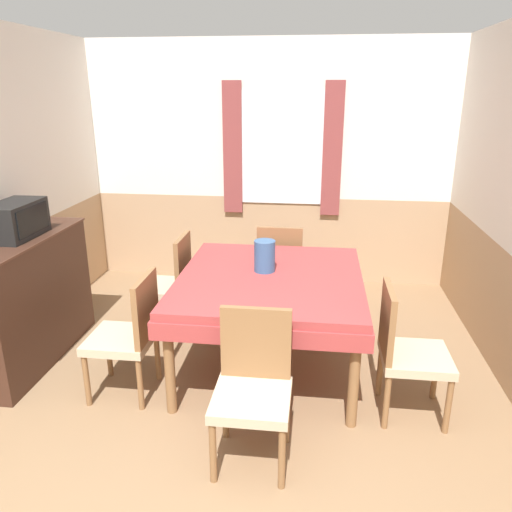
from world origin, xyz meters
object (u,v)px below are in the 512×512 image
at_px(chair_left_near, 130,332).
at_px(chair_head_near, 253,383).
at_px(chair_head_window, 280,266).
at_px(chair_left_far, 170,281).
at_px(tv, 16,220).
at_px(sideboard, 26,299).
at_px(chair_right_near, 405,348).
at_px(vase, 265,256).
at_px(dining_table, 270,288).

bearing_deg(chair_left_near, chair_head_near, -119.28).
height_order(chair_head_window, chair_left_far, same).
bearing_deg(tv, sideboard, -83.14).
xyz_separation_m(chair_right_near, vase, (-0.99, 0.58, 0.40)).
bearing_deg(chair_left_near, vase, -56.56).
distance_m(chair_left_near, chair_head_near, 1.07).
relative_size(chair_left_near, chair_head_window, 1.00).
bearing_deg(sideboard, chair_left_near, -20.55).
bearing_deg(chair_head_near, chair_right_near, -150.72).
bearing_deg(chair_left_far, chair_left_near, -180.00).
xyz_separation_m(dining_table, chair_head_window, (0.00, 1.01, -0.18)).
distance_m(chair_head_window, tv, 2.32).
relative_size(sideboard, vase, 5.59).
distance_m(chair_right_near, sideboard, 2.89).
xyz_separation_m(chair_head_near, chair_left_far, (-0.94, 1.50, 0.00)).
xyz_separation_m(chair_left_near, chair_head_window, (0.94, 1.50, 0.00)).
height_order(chair_head_window, tv, tv).
height_order(chair_right_near, tv, tv).
distance_m(sideboard, vase, 1.92).
relative_size(dining_table, sideboard, 1.15).
xyz_separation_m(chair_right_near, chair_left_far, (-1.87, 0.97, 0.00)).
bearing_deg(dining_table, chair_left_far, 152.55).
bearing_deg(tv, vase, 5.22).
bearing_deg(chair_left_far, tv, 119.47).
distance_m(dining_table, chair_head_near, 1.03).
height_order(chair_head_near, chair_left_far, same).
distance_m(chair_head_near, chair_right_near, 1.07).
bearing_deg(vase, chair_left_near, -146.56).
bearing_deg(chair_left_far, sideboard, 121.33).
height_order(sideboard, tv, tv).
bearing_deg(vase, dining_table, -60.54).
bearing_deg(tv, dining_table, 2.24).
bearing_deg(chair_head_near, vase, -87.19).
height_order(tv, vase, tv).
distance_m(dining_table, chair_left_far, 1.07).
distance_m(chair_right_near, vase, 1.22).
xyz_separation_m(dining_table, chair_left_far, (-0.94, 0.49, -0.18)).
bearing_deg(chair_head_window, chair_left_near, -122.01).
bearing_deg(sideboard, chair_left_far, 31.33).
relative_size(chair_left_near, chair_left_far, 1.00).
height_order(chair_head_near, vase, vase).
bearing_deg(chair_head_window, chair_head_near, -90.00).
distance_m(chair_right_near, chair_head_window, 1.77).
relative_size(dining_table, chair_left_near, 1.72).
bearing_deg(tv, chair_head_window, 29.38).
bearing_deg(chair_right_near, vase, -120.46).
relative_size(chair_left_near, chair_head_near, 1.00).
xyz_separation_m(sideboard, vase, (1.87, 0.21, 0.37)).
bearing_deg(chair_left_far, chair_head_window, -60.72).
xyz_separation_m(chair_left_near, vase, (0.88, 0.58, 0.40)).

